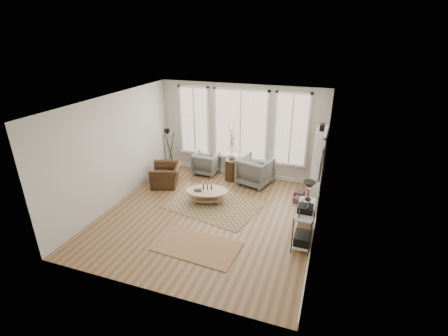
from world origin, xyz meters
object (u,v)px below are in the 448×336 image
at_px(side_table, 232,153).
at_px(low_shelf, 304,221).
at_px(coffee_table, 207,193).
at_px(accent_chair, 166,175).
at_px(armchair_right, 255,171).
at_px(bookcase, 318,162).
at_px(armchair_left, 206,163).

bearing_deg(side_table, low_shelf, -45.59).
distance_m(coffee_table, accent_chair, 1.71).
xyz_separation_m(coffee_table, side_table, (0.20, 1.63, 0.61)).
bearing_deg(armchair_right, side_table, 11.17).
distance_m(low_shelf, armchair_right, 3.03).
bearing_deg(side_table, coffee_table, -96.91).
relative_size(coffee_table, side_table, 0.70).
bearing_deg(low_shelf, accent_chair, 160.06).
bearing_deg(low_shelf, armchair_right, 124.92).
height_order(bookcase, low_shelf, bookcase).
bearing_deg(armchair_left, low_shelf, 143.81).
distance_m(bookcase, coffee_table, 3.25).
distance_m(side_table, accent_chair, 2.12).
relative_size(bookcase, armchair_right, 2.22).
xyz_separation_m(low_shelf, armchair_left, (-3.43, 2.73, -0.16)).
distance_m(armchair_left, armchair_right, 1.72).
height_order(side_table, accent_chair, side_table).
bearing_deg(armchair_left, armchair_right, 173.92).
distance_m(armchair_left, side_table, 1.10).
height_order(low_shelf, side_table, side_table).
relative_size(coffee_table, accent_chair, 1.36).
distance_m(bookcase, armchair_left, 3.54).
relative_size(armchair_right, accent_chair, 0.97).
relative_size(armchair_left, side_table, 0.42).
xyz_separation_m(coffee_table, armchair_left, (-0.74, 1.82, 0.07)).
xyz_separation_m(bookcase, accent_chair, (-4.32, -0.97, -0.64)).
xyz_separation_m(coffee_table, armchair_right, (0.95, 1.57, 0.14)).
xyz_separation_m(armchair_right, side_table, (-0.76, 0.06, 0.47)).
xyz_separation_m(bookcase, armchair_left, (-3.48, 0.21, -0.60)).
bearing_deg(bookcase, accent_chair, -167.33).
bearing_deg(side_table, accent_chair, -150.93).
height_order(coffee_table, armchair_right, armchair_right).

